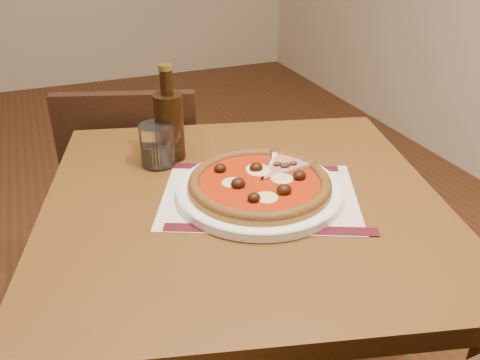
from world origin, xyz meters
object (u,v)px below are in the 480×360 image
object	(u,v)px
chair_far	(138,190)
bottle	(169,123)
pizza	(260,183)
water_glass	(157,145)
plate	(259,191)
table	(243,238)

from	to	relation	value
chair_far	bottle	size ratio (longest dim) A/B	3.72
pizza	bottle	bearing A→B (deg)	116.26
pizza	water_glass	bearing A→B (deg)	125.40
pizza	water_glass	distance (m)	0.27
chair_far	plate	size ratio (longest dim) A/B	2.46
plate	bottle	bearing A→B (deg)	116.29
table	pizza	world-z (taller)	pizza
chair_far	bottle	distance (m)	0.52
water_glass	chair_far	bearing A→B (deg)	88.76
table	water_glass	size ratio (longest dim) A/B	10.16
table	water_glass	bearing A→B (deg)	120.26
chair_far	pizza	xyz separation A→B (m)	(0.15, -0.61, 0.31)
table	pizza	xyz separation A→B (m)	(0.03, -0.01, 0.13)
plate	chair_far	bearing A→B (deg)	103.50
water_glass	bottle	bearing A→B (deg)	32.34
table	bottle	distance (m)	0.31
water_glass	bottle	size ratio (longest dim) A/B	0.43
plate	bottle	xyz separation A→B (m)	(-0.12, 0.24, 0.08)
plate	pizza	size ratio (longest dim) A/B	1.16
plate	pizza	distance (m)	0.02
table	water_glass	distance (m)	0.29
table	chair_far	world-z (taller)	chair_far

